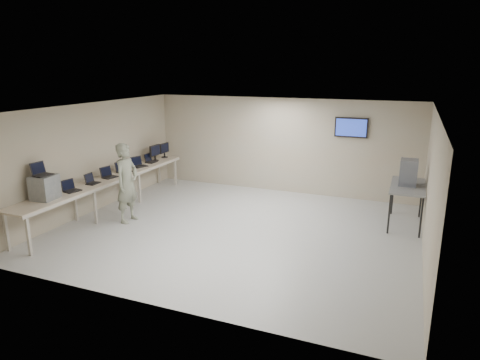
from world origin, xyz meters
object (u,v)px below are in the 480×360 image
at_px(equipment_box, 45,187).
at_px(soldier, 127,183).
at_px(side_table, 408,188).
at_px(workbench, 108,181).

xyz_separation_m(equipment_box, soldier, (0.97, 1.55, -0.20)).
bearing_deg(side_table, equipment_box, -152.32).
relative_size(workbench, equipment_box, 11.45).
xyz_separation_m(equipment_box, side_table, (7.25, 3.80, -0.25)).
bearing_deg(workbench, equipment_box, -91.80).
height_order(equipment_box, side_table, equipment_box).
height_order(workbench, soldier, soldier).
height_order(soldier, side_table, soldier).
distance_m(workbench, soldier, 1.02).
height_order(workbench, equipment_box, equipment_box).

